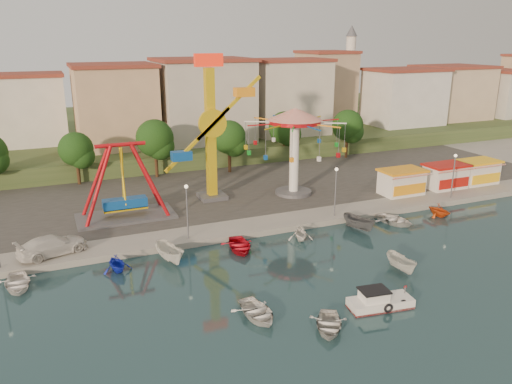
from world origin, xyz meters
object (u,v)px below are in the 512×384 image
kamikaze_tower (215,133)px  wave_swinger (295,132)px  pirate_ship_ride (123,183)px  van (52,245)px  rowboat_a (257,312)px  skiff (401,264)px  cabin_motorboat (379,302)px

kamikaze_tower → wave_swinger: 9.43m
pirate_ship_ride → van: pirate_ship_ride is taller
rowboat_a → skiff: bearing=3.7°
wave_swinger → rowboat_a: 28.51m
pirate_ship_ride → rowboat_a: bearing=-76.6°
cabin_motorboat → wave_swinger: bearing=84.1°
pirate_ship_ride → wave_swinger: (20.06, 0.59, 3.80)m
cabin_motorboat → van: van is taller
cabin_motorboat → kamikaze_tower: bearing=104.2°
rowboat_a → cabin_motorboat: bearing=-18.8°
wave_swinger → cabin_motorboat: 27.23m
wave_swinger → pirate_ship_ride: bearing=-178.3°
cabin_motorboat → van: 27.80m
wave_swinger → rowboat_a: size_ratio=2.88×
kamikaze_tower → cabin_motorboat: bearing=-83.4°
wave_swinger → rowboat_a: wave_swinger is taller
cabin_motorboat → rowboat_a: cabin_motorboat is taller
van → skiff: bearing=-135.9°
kamikaze_tower → skiff: 25.77m
wave_swinger → skiff: (-0.74, -21.19, -7.52)m
kamikaze_tower → van: bearing=-152.4°
skiff → van: van is taller
kamikaze_tower → rowboat_a: kamikaze_tower is taller
pirate_ship_ride → skiff: bearing=-46.8°
cabin_motorboat → rowboat_a: (-8.63, 2.23, -0.02)m
cabin_motorboat → van: bearing=147.9°
rowboat_a → pirate_ship_ride: bearing=99.1°
van → pirate_ship_ride: bearing=-65.3°
rowboat_a → van: bearing=125.0°
kamikaze_tower → wave_swinger: size_ratio=1.42×
kamikaze_tower → skiff: (8.50, -23.06, -7.75)m
pirate_ship_ride → van: bearing=-136.3°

